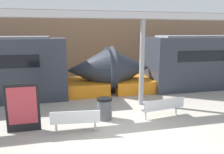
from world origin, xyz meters
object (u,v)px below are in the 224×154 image
(bench_far, at_px, (75,119))
(support_column_near, at_px, (142,63))
(trash_bin, at_px, (104,109))
(poster_board, at_px, (23,108))
(bench_near, at_px, (163,106))

(bench_far, relative_size, support_column_near, 0.43)
(bench_far, distance_m, support_column_near, 4.32)
(trash_bin, bearing_deg, support_column_near, 34.08)
(support_column_near, bearing_deg, poster_board, -159.97)
(bench_near, relative_size, support_column_near, 0.47)
(bench_far, bearing_deg, trash_bin, 45.16)
(bench_near, xyz_separation_m, poster_board, (-5.26, 0.00, 0.38))
(trash_bin, relative_size, poster_board, 0.50)
(bench_far, xyz_separation_m, trash_bin, (1.21, 0.97, -0.06))
(bench_near, relative_size, poster_board, 1.09)
(trash_bin, bearing_deg, poster_board, -171.70)
(bench_near, relative_size, bench_far, 1.10)
(poster_board, xyz_separation_m, support_column_near, (5.03, 1.83, 1.12))
(bench_far, xyz_separation_m, support_column_near, (3.28, 2.37, 1.50))
(trash_bin, xyz_separation_m, support_column_near, (2.07, 1.40, 1.56))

